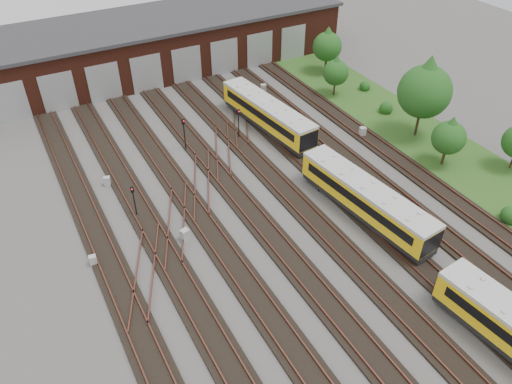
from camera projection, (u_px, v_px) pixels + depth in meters
ground at (330, 269)px, 36.47m from camera, size 120.00×120.00×0.00m
track_network at (323, 264)px, 36.74m from camera, size 30.40×70.00×0.33m
maintenance_shed at (145, 45)px, 62.20m from camera, size 51.00×12.50×6.35m
grass_verge at (426, 140)px, 50.59m from camera, size 8.00×55.00×0.05m
metro_train at (366, 199)px, 40.25m from camera, size 3.81×45.44×2.74m
signal_mast_0 at (134, 198)px, 40.03m from camera, size 0.29×0.28×3.01m
signal_mast_1 at (184, 131)px, 47.68m from camera, size 0.31×0.29×3.50m
signal_mast_2 at (239, 120)px, 49.60m from camera, size 0.28×0.27×3.26m
signal_mast_3 at (320, 175)px, 42.81m from camera, size 0.26×0.24×2.67m
relay_cabinet_0 at (93, 260)px, 36.59m from camera, size 0.58×0.50×0.86m
relay_cabinet_1 at (107, 181)px, 44.27m from camera, size 0.67×0.62×0.91m
relay_cabinet_2 at (185, 235)px, 38.64m from camera, size 0.73×0.66×1.03m
relay_cabinet_3 at (263, 88)px, 58.71m from camera, size 0.75×0.69×1.01m
relay_cabinet_4 at (362, 132)px, 50.84m from camera, size 0.75×0.68×1.03m
tree_0 at (336, 70)px, 56.66m from camera, size 2.92×2.92×4.84m
tree_1 at (328, 43)px, 61.15m from camera, size 3.57×3.57×5.92m
tree_2 at (426, 86)px, 47.93m from camera, size 5.21×5.21×8.63m
tree_3 at (450, 134)px, 45.16m from camera, size 3.09×3.09×5.13m
bush_0 at (511, 213)px, 40.28m from camera, size 1.58×1.58×1.58m
bush_1 at (386, 106)px, 54.72m from camera, size 1.48×1.48×1.48m
bush_2 at (365, 85)px, 59.15m from camera, size 1.29×1.29×1.29m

